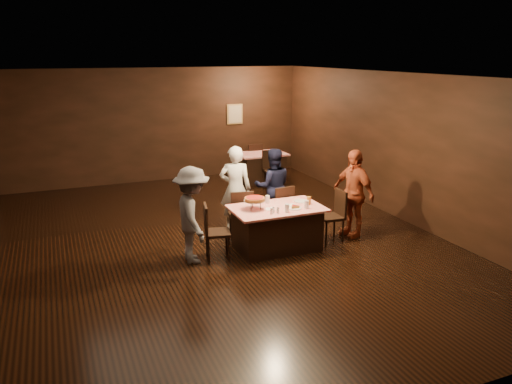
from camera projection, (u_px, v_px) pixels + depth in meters
room at (213, 127)px, 8.67m from camera, size 10.00×10.04×3.02m
main_table at (277, 228)px, 8.82m from camera, size 1.60×1.00×0.77m
back_table at (261, 167)px, 13.45m from camera, size 1.30×0.90×0.77m
chair_far_left at (241, 214)px, 9.32m from camera, size 0.49×0.49×0.95m
chair_far_right at (279, 209)px, 9.61m from camera, size 0.47×0.47×0.95m
chair_end_left at (217, 232)px, 8.39m from camera, size 0.50×0.50×0.95m
chair_end_right at (331, 216)px, 9.20m from camera, size 0.44×0.44×0.95m
chair_back_near at (272, 170)px, 12.80m from camera, size 0.47×0.47×0.95m
chair_back_far at (253, 160)px, 13.95m from camera, size 0.42×0.42×0.95m
diner_white_jacket at (235, 189)px, 9.63m from camera, size 0.72×0.60×1.68m
diner_navy_hoodie at (273, 186)px, 10.06m from camera, size 0.88×0.76×1.55m
diner_grey_knit at (192, 215)px, 8.17m from camera, size 0.66×1.08×1.62m
diner_red_shirt at (353, 193)px, 9.36m from camera, size 0.61×1.04×1.67m
pizza_stand at (255, 199)px, 8.56m from camera, size 0.38×0.38×0.22m
plate_with_slice at (294, 207)px, 8.64m from camera, size 0.25×0.25×0.06m
plate_empty at (301, 201)px, 9.05m from camera, size 0.25×0.25×0.01m
glass_front_left at (287, 208)px, 8.45m from camera, size 0.08×0.08×0.14m
glass_front_right at (307, 205)px, 8.64m from camera, size 0.08×0.08×0.14m
glass_amber at (309, 201)px, 8.87m from camera, size 0.08×0.08×0.14m
glass_back at (267, 199)px, 8.94m from camera, size 0.08×0.08×0.14m
condiments at (274, 210)px, 8.38m from camera, size 0.17×0.10×0.09m
napkin_center at (292, 205)px, 8.82m from camera, size 0.19×0.19×0.01m
napkin_left at (270, 209)px, 8.61m from camera, size 0.21×0.21×0.01m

